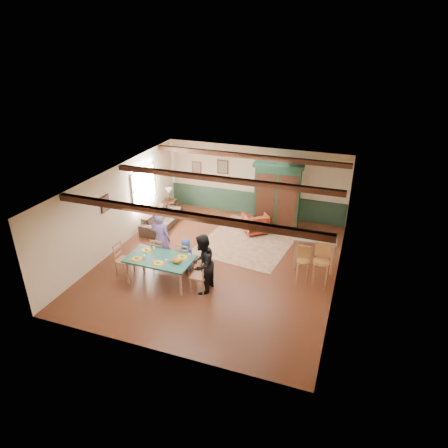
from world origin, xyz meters
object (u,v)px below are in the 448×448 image
(dining_chair_far_left, at_px, (160,252))
(dining_chair_end_right, at_px, (199,275))
(armchair, at_px, (255,223))
(bar_stool_left, at_px, (303,265))
(dining_chair_far_right, at_px, (185,257))
(dining_table, at_px, (161,270))
(end_table, at_px, (170,207))
(person_woman, at_px, (202,264))
(cat, at_px, (176,261))
(table_lamp, at_px, (169,194))
(bar_stool_right, at_px, (321,266))
(person_man, at_px, (161,239))
(armoire, at_px, (277,196))
(counter_table, at_px, (314,252))
(person_child, at_px, (186,255))
(dining_chair_end_left, at_px, (124,259))
(sofa, at_px, (161,219))

(dining_chair_far_left, xyz_separation_m, dining_chair_end_right, (1.59, -0.76, 0.00))
(armchair, bearing_deg, bar_stool_left, 92.70)
(dining_chair_far_right, relative_size, armchair, 1.22)
(dining_table, bearing_deg, end_table, 113.73)
(person_woman, height_order, bar_stool_left, person_woman)
(person_woman, height_order, cat, person_woman)
(armchair, bearing_deg, person_woman, 48.06)
(table_lamp, relative_size, bar_stool_right, 0.39)
(person_man, relative_size, bar_stool_right, 1.39)
(armoire, xyz_separation_m, bar_stool_left, (1.51, -3.22, -0.69))
(armchair, height_order, counter_table, counter_table)
(armoire, bearing_deg, cat, -114.59)
(dining_chair_end_right, bearing_deg, cat, -80.54)
(person_woman, distance_m, person_child, 1.25)
(end_table, relative_size, bar_stool_left, 0.53)
(person_man, distance_m, person_child, 0.91)
(dining_chair_far_left, relative_size, bar_stool_right, 0.76)
(dining_chair_far_left, bearing_deg, dining_chair_end_left, 43.83)
(dining_chair_far_right, xyz_separation_m, dining_chair_end_left, (-1.61, -0.72, 0.00))
(armoire, xyz_separation_m, bar_stool_right, (2.01, -3.31, -0.58))
(dining_chair_end_right, xyz_separation_m, end_table, (-3.14, 4.45, -0.21))
(cat, height_order, armchair, cat)
(person_man, distance_m, bar_stool_right, 4.71)
(bar_stool_right, bearing_deg, dining_table, -164.80)
(person_woman, bearing_deg, armoire, 168.82)
(dining_chair_end_right, xyz_separation_m, person_man, (-1.59, 0.85, 0.40))
(dining_chair_far_right, xyz_separation_m, armoire, (1.84, 3.87, 0.73))
(dining_chair_far_left, bearing_deg, cat, 139.20)
(cat, xyz_separation_m, armchair, (1.10, 4.07, -0.50))
(person_woman, bearing_deg, dining_chair_far_right, -130.27)
(dining_chair_far_right, bearing_deg, dining_chair_far_left, 0.00)
(table_lamp, bearing_deg, dining_table, -66.27)
(dining_chair_end_right, xyz_separation_m, sofa, (-2.89, 3.27, -0.19))
(dining_chair_far_left, bearing_deg, dining_chair_far_right, -180.00)
(sofa, xyz_separation_m, end_table, (-0.25, 1.18, -0.03))
(person_child, relative_size, armoire, 0.43)
(dining_chair_end_right, height_order, bar_stool_right, bar_stool_right)
(dining_table, xyz_separation_m, bar_stool_left, (3.77, 1.39, 0.14))
(dining_chair_far_right, xyz_separation_m, end_table, (-2.37, 3.70, -0.21))
(dining_table, height_order, bar_stool_right, bar_stool_right)
(counter_table, bearing_deg, table_lamp, 159.92)
(table_lamp, height_order, bar_stool_left, table_lamp)
(cat, bearing_deg, dining_chair_end_left, 176.63)
(armchair, bearing_deg, armoire, -169.51)
(dining_chair_end_right, height_order, bar_stool_left, bar_stool_left)
(armchair, height_order, bar_stool_left, bar_stool_left)
(dining_chair_far_right, height_order, table_lamp, table_lamp)
(person_child, bearing_deg, counter_table, -156.96)
(dining_chair_far_left, distance_m, dining_chair_far_right, 0.83)
(person_woman, xyz_separation_m, table_lamp, (-3.24, 4.45, -0.05))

